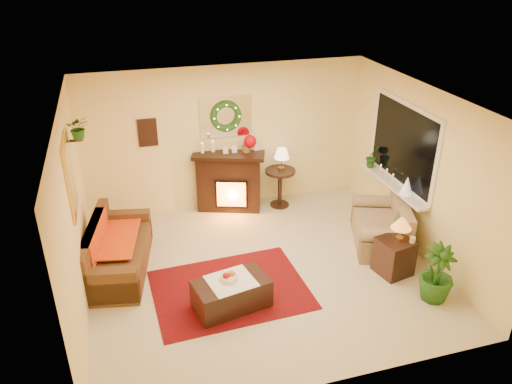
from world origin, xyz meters
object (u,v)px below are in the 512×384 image
object	(u,v)px
loveseat	(381,220)
end_table_square	(394,257)
side_table_round	(280,190)
fireplace	(229,182)
coffee_table	(231,294)
sofa	(117,245)

from	to	relation	value
loveseat	end_table_square	xyz separation A→B (m)	(-0.20, -0.80, -0.15)
loveseat	side_table_round	world-z (taller)	loveseat
fireplace	side_table_round	bearing A→B (deg)	10.93
loveseat	coffee_table	world-z (taller)	loveseat
loveseat	side_table_round	xyz separation A→B (m)	(-1.14, 1.68, -0.10)
fireplace	coffee_table	world-z (taller)	fireplace
fireplace	end_table_square	world-z (taller)	fireplace
fireplace	coffee_table	bearing A→B (deg)	-83.40
fireplace	sofa	bearing A→B (deg)	-125.52
sofa	fireplace	world-z (taller)	fireplace
fireplace	loveseat	size ratio (longest dim) A/B	0.84
fireplace	coffee_table	distance (m)	2.80
sofa	side_table_round	distance (m)	3.22
loveseat	coffee_table	bearing A→B (deg)	-141.52
fireplace	coffee_table	xyz separation A→B (m)	(-0.62, -2.71, -0.34)
side_table_round	coffee_table	world-z (taller)	side_table_round
sofa	end_table_square	bearing A→B (deg)	-6.05
sofa	coffee_table	distance (m)	1.92
end_table_square	coffee_table	bearing A→B (deg)	-177.86
sofa	end_table_square	distance (m)	4.07
loveseat	coffee_table	size ratio (longest dim) A/B	1.36
end_table_square	coffee_table	world-z (taller)	end_table_square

